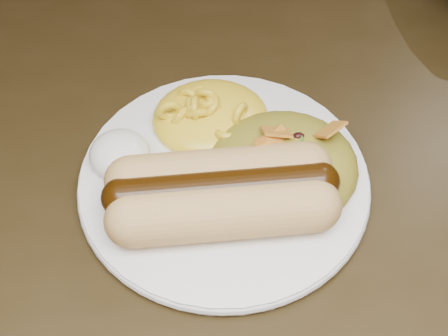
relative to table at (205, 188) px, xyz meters
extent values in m
cube|color=black|center=(0.00, 0.00, 0.07)|extent=(1.60, 0.90, 0.04)
cylinder|color=white|center=(0.01, -0.07, 0.10)|extent=(0.27, 0.27, 0.01)
cylinder|color=tan|center=(0.00, -0.11, 0.12)|extent=(0.12, 0.04, 0.04)
cylinder|color=tan|center=(0.00, -0.08, 0.12)|extent=(0.12, 0.04, 0.04)
cylinder|color=#422104|center=(0.00, -0.10, 0.13)|extent=(0.13, 0.03, 0.03)
ellipsoid|color=yellow|center=(0.01, -0.02, 0.12)|extent=(0.10, 0.09, 0.03)
ellipsoid|color=white|center=(-0.06, -0.05, 0.12)|extent=(0.05, 0.05, 0.03)
ellipsoid|color=#A66D18|center=(0.05, -0.07, 0.12)|extent=(0.11, 0.10, 0.04)
camera|label=1|loc=(-0.02, -0.36, 0.49)|focal=55.00mm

